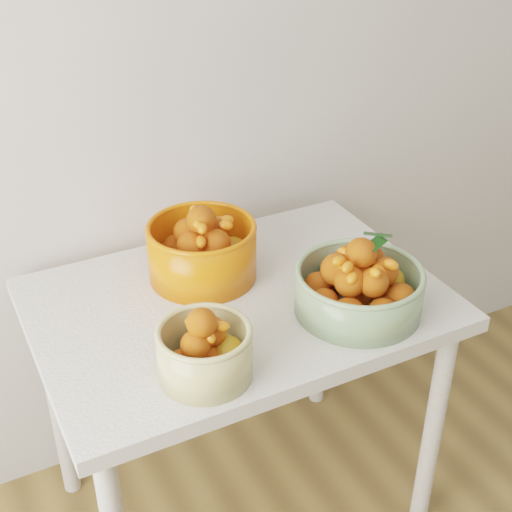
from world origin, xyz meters
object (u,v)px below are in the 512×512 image
object	(u,v)px
table	(239,329)
bowl_orange	(202,249)
bowl_cream	(205,351)
bowl_green	(359,286)

from	to	relation	value
table	bowl_orange	xyz separation A→B (m)	(-0.04, 0.13, 0.18)
bowl_cream	bowl_orange	xyz separation A→B (m)	(0.15, 0.36, 0.01)
bowl_orange	table	bearing A→B (deg)	-74.68
bowl_green	bowl_orange	xyz separation A→B (m)	(-0.27, 0.31, 0.01)
table	bowl_orange	distance (m)	0.22
bowl_cream	bowl_orange	world-z (taller)	bowl_orange
bowl_cream	bowl_green	world-z (taller)	bowl_green
table	bowl_green	size ratio (longest dim) A/B	3.21
table	bowl_cream	world-z (taller)	bowl_cream
bowl_green	bowl_orange	size ratio (longest dim) A/B	0.98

